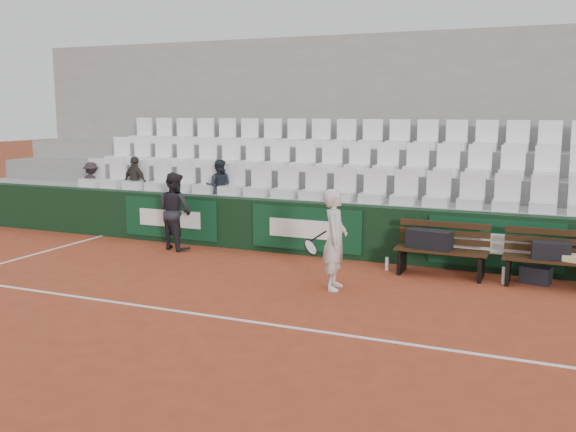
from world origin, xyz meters
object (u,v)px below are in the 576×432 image
(water_bottle_far, at_px, (504,276))
(sports_bag_left, at_px, (429,239))
(spectator_b, at_px, (135,162))
(water_bottle_near, at_px, (387,264))
(sports_bag_right, at_px, (551,251))
(spectator_a, at_px, (91,164))
(tennis_player, at_px, (335,240))
(bench_right, at_px, (552,273))
(ball_kid, at_px, (175,211))
(sports_bag_ground, at_px, (536,275))
(bench_left, at_px, (441,263))
(spectator_c, at_px, (219,166))

(water_bottle_far, bearing_deg, sports_bag_left, 174.72)
(spectator_b, bearing_deg, water_bottle_near, -178.66)
(water_bottle_near, bearing_deg, spectator_b, 169.25)
(sports_bag_right, distance_m, spectator_a, 9.95)
(sports_bag_left, distance_m, water_bottle_far, 1.31)
(sports_bag_left, distance_m, water_bottle_near, 0.86)
(water_bottle_near, bearing_deg, tennis_player, -107.75)
(bench_right, bearing_deg, ball_kid, 179.51)
(water_bottle_far, height_order, spectator_b, spectator_b)
(sports_bag_ground, distance_m, spectator_b, 8.60)
(water_bottle_near, height_order, tennis_player, tennis_player)
(bench_right, distance_m, water_bottle_far, 0.72)
(tennis_player, bearing_deg, water_bottle_far, 28.88)
(tennis_player, bearing_deg, ball_kid, 159.07)
(bench_right, xyz_separation_m, spectator_b, (-8.66, 1.18, 1.36))
(bench_right, bearing_deg, sports_bag_ground, 148.62)
(sports_bag_right, bearing_deg, bench_left, 179.60)
(bench_left, xyz_separation_m, spectator_c, (-4.82, 1.16, 1.35))
(sports_bag_right, bearing_deg, water_bottle_near, 179.37)
(water_bottle_far, xyz_separation_m, tennis_player, (-2.39, -1.32, 0.64))
(tennis_player, height_order, spectator_b, spectator_b)
(ball_kid, bearing_deg, water_bottle_near, -161.60)
(sports_bag_right, distance_m, sports_bag_ground, 0.51)
(bench_right, xyz_separation_m, spectator_c, (-6.54, 1.18, 1.35))
(tennis_player, bearing_deg, spectator_b, 155.12)
(water_bottle_near, distance_m, tennis_player, 1.65)
(sports_bag_ground, bearing_deg, ball_kid, -179.23)
(sports_bag_right, relative_size, spectator_b, 0.48)
(ball_kid, bearing_deg, sports_bag_left, -161.65)
(sports_bag_right, distance_m, tennis_player, 3.36)
(bench_left, height_order, spectator_b, spectator_b)
(spectator_b, bearing_deg, bench_left, -177.41)
(bench_right, height_order, spectator_a, spectator_a)
(sports_bag_left, xyz_separation_m, water_bottle_far, (1.22, -0.11, -0.47))
(sports_bag_ground, relative_size, spectator_a, 0.46)
(sports_bag_ground, height_order, water_bottle_far, sports_bag_ground)
(water_bottle_near, xyz_separation_m, spectator_b, (-6.03, 1.15, 1.47))
(sports_bag_left, height_order, water_bottle_near, sports_bag_left)
(sports_bag_right, relative_size, water_bottle_near, 2.48)
(sports_bag_ground, height_order, water_bottle_near, sports_bag_ground)
(sports_bag_left, bearing_deg, tennis_player, -129.33)
(bench_left, distance_m, tennis_player, 2.05)
(sports_bag_ground, xyz_separation_m, water_bottle_far, (-0.46, -0.24, -0.00))
(bench_left, height_order, tennis_player, tennis_player)
(sports_bag_left, relative_size, spectator_c, 0.63)
(water_bottle_near, relative_size, spectator_c, 0.20)
(ball_kid, bearing_deg, sports_bag_right, -161.71)
(bench_right, bearing_deg, spectator_b, 172.25)
(bench_left, distance_m, spectator_a, 8.34)
(bench_left, relative_size, sports_bag_right, 2.67)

